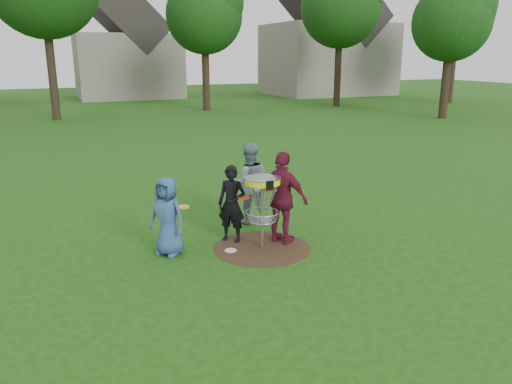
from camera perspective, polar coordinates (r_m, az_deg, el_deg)
name	(u,v)px	position (r m, az deg, el deg)	size (l,w,h in m)	color
ground	(262,248)	(9.30, 0.71, -6.41)	(100.00, 100.00, 0.00)	#19470F
dirt_patch	(262,248)	(9.30, 0.71, -6.39)	(1.80, 1.80, 0.01)	#47331E
player_blue	(167,216)	(8.92, -10.09, -2.75)	(0.70, 0.45, 1.42)	#2F5082
player_black	(232,204)	(9.41, -2.80, -1.38)	(0.54, 0.35, 1.48)	black
player_grey	(249,183)	(10.44, -0.83, 1.02)	(0.83, 0.65, 1.72)	slate
player_maroon	(283,198)	(9.29, 3.07, -0.72)	(1.03, 0.43, 1.76)	maroon
disc_on_grass	(231,251)	(9.16, -2.92, -6.71)	(0.22, 0.22, 0.02)	white
disc_golf_basket	(262,195)	(8.97, 0.74, -0.35)	(0.66, 0.67, 1.38)	#9EA0A5
held_discs	(238,192)	(9.30, -2.07, -0.05)	(1.87, 1.37, 0.22)	yellow
tree_row	(115,0)	(28.98, -15.80, 20.37)	(51.20, 17.42, 9.90)	#38281C
house_row	(153,45)	(41.80, -11.70, 16.11)	(44.50, 10.65, 11.62)	gray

